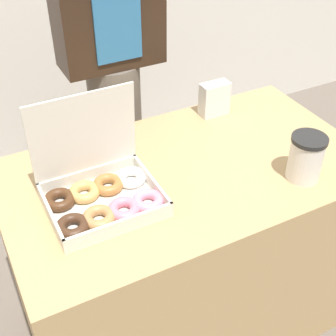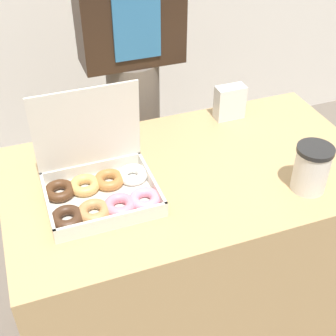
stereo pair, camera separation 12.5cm
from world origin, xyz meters
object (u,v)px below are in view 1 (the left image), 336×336
Objects in this scene: donut_box at (101,191)px; coffee_cup at (306,158)px; person_customer at (110,43)px; napkin_holder at (214,99)px.

coffee_cup is (0.55, -0.16, 0.03)m from donut_box.
donut_box is at bearing -115.21° from person_customer.
napkin_holder is 0.07× the size of person_customer.
person_customer reaches higher than donut_box.
donut_box is 0.57m from coffee_cup.
person_customer reaches higher than napkin_holder.
napkin_holder is (0.51, 0.25, 0.02)m from donut_box.
donut_box is 2.81× the size of napkin_holder.
donut_box is at bearing -153.34° from napkin_holder.
person_customer is at bearing 64.79° from donut_box.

